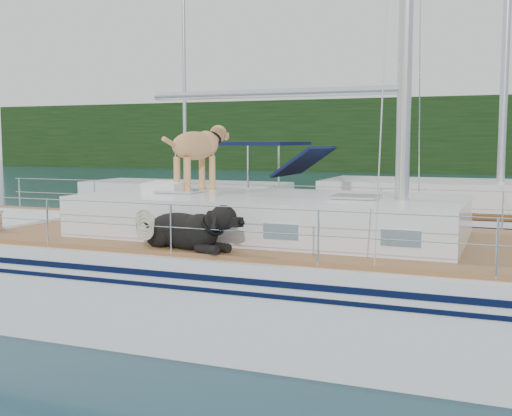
% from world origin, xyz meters
% --- Properties ---
extents(ground, '(120.00, 120.00, 0.00)m').
position_xyz_m(ground, '(0.00, 0.00, 0.00)').
color(ground, black).
rests_on(ground, ground).
extents(tree_line, '(90.00, 3.00, 6.00)m').
position_xyz_m(tree_line, '(0.00, 45.00, 3.00)').
color(tree_line, black).
rests_on(tree_line, ground).
extents(shore_bank, '(92.00, 1.00, 1.20)m').
position_xyz_m(shore_bank, '(0.00, 46.20, 0.60)').
color(shore_bank, '#595147').
rests_on(shore_bank, ground).
extents(main_sailboat, '(12.00, 3.83, 14.01)m').
position_xyz_m(main_sailboat, '(0.09, -0.00, 0.68)').
color(main_sailboat, silver).
rests_on(main_sailboat, ground).
extents(neighbor_sailboat, '(11.00, 3.50, 13.30)m').
position_xyz_m(neighbor_sailboat, '(1.40, 5.75, 0.63)').
color(neighbor_sailboat, silver).
rests_on(neighbor_sailboat, ground).
extents(bg_boat_west, '(8.00, 3.00, 11.65)m').
position_xyz_m(bg_boat_west, '(-8.00, 14.00, 0.45)').
color(bg_boat_west, silver).
rests_on(bg_boat_west, ground).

